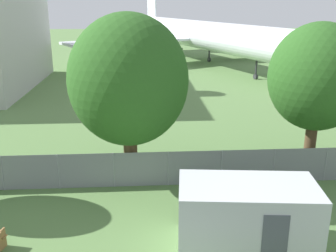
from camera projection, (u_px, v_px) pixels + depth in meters
name	position (u px, v px, depth m)	size (l,w,h in m)	color
perimeter_fence	(168.00, 169.00, 18.51)	(56.07, 0.07, 1.70)	gray
airplane	(201.00, 35.00, 53.55)	(35.82, 43.11, 11.38)	white
portable_cabin	(247.00, 216.00, 13.80)	(5.02, 2.95, 2.38)	silver
tree_near_hangar	(128.00, 81.00, 17.61)	(5.42, 5.42, 7.98)	#4C3823
tree_left_of_cabin	(318.00, 78.00, 18.90)	(4.75, 4.75, 7.51)	#4C3823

